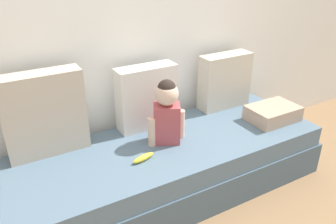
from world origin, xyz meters
The scene contains 9 objects.
ground_plane centered at (0.00, 0.00, 0.00)m, with size 12.00×12.00×0.00m, color #93704C.
back_wall centered at (0.00, 0.54, 1.24)m, with size 5.62×0.10×2.47m, color white.
couch centered at (0.00, 0.00, 0.21)m, with size 2.42×0.83×0.42m.
throw_pillow_left centered at (-0.75, 0.31, 0.70)m, with size 0.53×0.16×0.57m, color #C1B29E.
throw_pillow_center centered at (0.00, 0.31, 0.66)m, with size 0.46×0.16×0.49m, color silver.
throw_pillow_right centered at (0.75, 0.31, 0.66)m, with size 0.46×0.16×0.47m, color beige.
toddler centered at (0.02, 0.03, 0.67)m, with size 0.30×0.21×0.47m.
banana centered at (-0.24, -0.11, 0.44)m, with size 0.17×0.04×0.04m, color yellow.
folded_blanket centered at (0.93, -0.10, 0.48)m, with size 0.40×0.28×0.12m, color tan.
Camera 1 is at (-1.03, -1.82, 1.69)m, focal length 36.10 mm.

